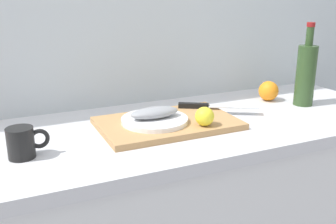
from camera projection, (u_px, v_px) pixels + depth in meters
back_wall at (100, 13)px, 1.44m from camera, size 3.20×0.05×2.50m
cutting_board at (168, 123)px, 1.31m from camera, size 0.45×0.29×0.02m
white_plate at (155, 120)px, 1.29m from camera, size 0.22×0.22×0.01m
fish_fillet at (155, 113)px, 1.28m from camera, size 0.16×0.07×0.04m
chef_knife at (208, 106)px, 1.44m from camera, size 0.27×0.17×0.02m
lemon_0 at (205, 116)px, 1.25m from camera, size 0.06×0.06×0.06m
wine_bottle at (306, 74)px, 1.52m from camera, size 0.07×0.07×0.32m
coffee_mug_0 at (22, 143)px, 1.06m from camera, size 0.11×0.07×0.09m
orange_1 at (268, 91)px, 1.60m from camera, size 0.08×0.08×0.08m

